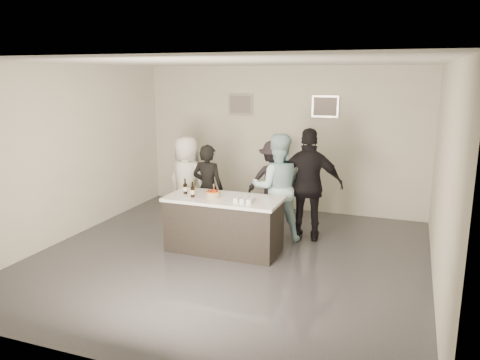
{
  "coord_description": "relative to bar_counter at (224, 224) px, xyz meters",
  "views": [
    {
      "loc": [
        2.58,
        -6.45,
        2.84
      ],
      "look_at": [
        0.0,
        0.5,
        1.15
      ],
      "focal_mm": 35.0,
      "sensor_mm": 36.0,
      "label": 1
    }
  ],
  "objects": [
    {
      "name": "floor",
      "position": [
        0.19,
        -0.26,
        -0.45
      ],
      "size": [
        6.0,
        6.0,
        0.0
      ],
      "primitive_type": "plane",
      "color": "#3D3D42",
      "rests_on": "ground"
    },
    {
      "name": "ceiling",
      "position": [
        0.19,
        -0.26,
        2.55
      ],
      "size": [
        6.0,
        6.0,
        0.0
      ],
      "primitive_type": "plane",
      "rotation": [
        3.14,
        0.0,
        0.0
      ],
      "color": "white"
    },
    {
      "name": "wall_back",
      "position": [
        0.19,
        2.74,
        1.05
      ],
      "size": [
        6.0,
        0.04,
        3.0
      ],
      "primitive_type": "cube",
      "color": "silver",
      "rests_on": "ground"
    },
    {
      "name": "wall_front",
      "position": [
        0.19,
        -3.26,
        1.05
      ],
      "size": [
        6.0,
        0.04,
        3.0
      ],
      "primitive_type": "cube",
      "color": "silver",
      "rests_on": "ground"
    },
    {
      "name": "wall_left",
      "position": [
        -2.81,
        -0.26,
        1.05
      ],
      "size": [
        0.04,
        6.0,
        3.0
      ],
      "primitive_type": "cube",
      "color": "silver",
      "rests_on": "ground"
    },
    {
      "name": "wall_right",
      "position": [
        3.19,
        -0.26,
        1.05
      ],
      "size": [
        0.04,
        6.0,
        3.0
      ],
      "primitive_type": "cube",
      "color": "silver",
      "rests_on": "ground"
    },
    {
      "name": "picture_left",
      "position": [
        -0.71,
        2.71,
        1.75
      ],
      "size": [
        0.54,
        0.04,
        0.44
      ],
      "primitive_type": "cube",
      "color": "#B2B2B7",
      "rests_on": "wall_back"
    },
    {
      "name": "picture_right",
      "position": [
        1.09,
        2.71,
        1.75
      ],
      "size": [
        0.54,
        0.04,
        0.44
      ],
      "primitive_type": "cube",
      "color": "#B2B2B7",
      "rests_on": "wall_back"
    },
    {
      "name": "bar_counter",
      "position": [
        0.0,
        0.0,
        0.0
      ],
      "size": [
        1.86,
        0.86,
        0.9
      ],
      "primitive_type": "cube",
      "color": "white",
      "rests_on": "ground"
    },
    {
      "name": "cake",
      "position": [
        -0.17,
        -0.02,
        0.49
      ],
      "size": [
        0.23,
        0.23,
        0.08
      ],
      "primitive_type": "cylinder",
      "color": "orange",
      "rests_on": "bar_counter"
    },
    {
      "name": "beer_bottle_a",
      "position": [
        -0.68,
        -0.01,
        0.58
      ],
      "size": [
        0.07,
        0.07,
        0.26
      ],
      "primitive_type": "cylinder",
      "color": "black",
      "rests_on": "bar_counter"
    },
    {
      "name": "beer_bottle_b",
      "position": [
        -0.47,
        -0.15,
        0.58
      ],
      "size": [
        0.07,
        0.07,
        0.26
      ],
      "primitive_type": "cylinder",
      "color": "black",
      "rests_on": "bar_counter"
    },
    {
      "name": "tumbler_cluster",
      "position": [
        0.4,
        -0.13,
        0.49
      ],
      "size": [
        0.3,
        0.3,
        0.08
      ],
      "primitive_type": "cube",
      "color": "orange",
      "rests_on": "bar_counter"
    },
    {
      "name": "candles",
      "position": [
        -0.23,
        -0.28,
        0.45
      ],
      "size": [
        0.24,
        0.08,
        0.01
      ],
      "primitive_type": "cube",
      "color": "pink",
      "rests_on": "bar_counter"
    },
    {
      "name": "person_main_black",
      "position": [
        -0.64,
        0.81,
        0.36
      ],
      "size": [
        0.6,
        0.4,
        1.61
      ],
      "primitive_type": "imported",
      "rotation": [
        0.0,
        0.0,
        3.12
      ],
      "color": "black",
      "rests_on": "ground"
    },
    {
      "name": "person_main_blue",
      "position": [
        0.65,
        0.85,
        0.48
      ],
      "size": [
        1.08,
        0.96,
        1.85
      ],
      "primitive_type": "imported",
      "rotation": [
        0.0,
        0.0,
        3.48
      ],
      "color": "#B0E0E7",
      "rests_on": "ground"
    },
    {
      "name": "person_guest_left",
      "position": [
        -1.15,
        0.98,
        0.4
      ],
      "size": [
        0.95,
        0.74,
        1.71
      ],
      "primitive_type": "imported",
      "rotation": [
        0.0,
        0.0,
        2.88
      ],
      "color": "silver",
      "rests_on": "ground"
    },
    {
      "name": "person_guest_right",
      "position": [
        1.17,
        0.99,
        0.53
      ],
      "size": [
        1.21,
        0.67,
        1.96
      ],
      "primitive_type": "imported",
      "rotation": [
        0.0,
        0.0,
        3.32
      ],
      "color": "black",
      "rests_on": "ground"
    },
    {
      "name": "person_guest_back",
      "position": [
        0.27,
        1.89,
        0.34
      ],
      "size": [
        1.06,
        0.66,
        1.58
      ],
      "primitive_type": "imported",
      "rotation": [
        0.0,
        0.0,
        3.22
      ],
      "color": "#282229",
      "rests_on": "ground"
    }
  ]
}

